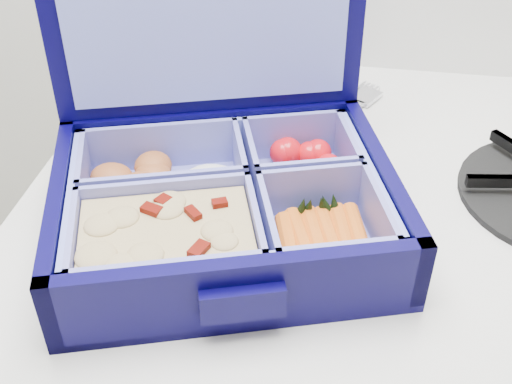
# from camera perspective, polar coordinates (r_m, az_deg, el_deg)

# --- Properties ---
(bento_box) EXTENTS (0.30, 0.26, 0.06)m
(bento_box) POSITION_cam_1_polar(r_m,az_deg,el_deg) (0.48, -2.75, -1.29)
(bento_box) COLOR #040133
(bento_box) RESTS_ON stove
(burner_grate_rear) EXTENTS (0.18, 0.18, 0.02)m
(burner_grate_rear) POSITION_cam_1_polar(r_m,az_deg,el_deg) (0.67, 0.76, 8.77)
(burner_grate_rear) COLOR black
(burner_grate_rear) RESTS_ON stove
(fork) EXTENTS (0.12, 0.19, 0.01)m
(fork) POSITION_cam_1_polar(r_m,az_deg,el_deg) (0.62, 5.46, 5.09)
(fork) COLOR silver
(fork) RESTS_ON stove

